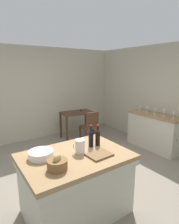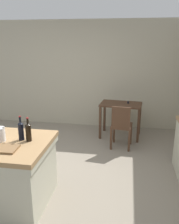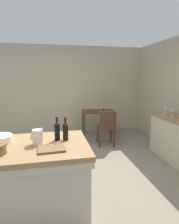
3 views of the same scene
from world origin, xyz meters
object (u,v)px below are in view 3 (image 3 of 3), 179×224
object	(u,v)px
cutting_board	(52,149)
island_table	(33,175)
side_cabinet	(179,140)
wash_bowl	(0,139)
wooden_chair	(106,127)
writing_desk	(98,115)
wine_glass_right	(173,111)
wine_bottle_dark	(66,131)
wine_bottle_amber	(57,131)
pitcher	(37,137)
wine_glass_far_right	(165,109)

from	to	relation	value
cutting_board	island_table	bearing A→B (deg)	140.70
side_cabinet	wash_bowl	xyz separation A→B (m)	(-3.16, -0.63, 0.48)
wooden_chair	wash_bowl	distance (m)	2.67
wash_bowl	writing_desk	bearing A→B (deg)	50.86
cutting_board	wine_glass_right	bearing A→B (deg)	26.56
island_table	wine_bottle_dark	size ratio (longest dim) A/B	4.45
cutting_board	wine_glass_right	world-z (taller)	wine_glass_right
writing_desk	wash_bowl	distance (m)	3.07
wine_bottle_amber	wash_bowl	bearing A→B (deg)	174.53
wooden_chair	pitcher	distance (m)	2.47
writing_desk	wine_glass_right	xyz separation A→B (m)	(1.21, -1.50, 0.35)
island_table	wooden_chair	bearing A→B (deg)	50.90
wash_bowl	pitcher	bearing A→B (deg)	-18.24
writing_desk	wine_bottle_dark	xyz separation A→B (m)	(-1.09, -2.46, 0.35)
wine_bottle_dark	wine_glass_right	size ratio (longest dim) A/B	1.92
writing_desk	cutting_board	world-z (taller)	cutting_board
wash_bowl	wooden_chair	bearing A→B (deg)	41.64
island_table	wash_bowl	distance (m)	0.63
cutting_board	wash_bowl	bearing A→B (deg)	150.12
wine_bottle_amber	pitcher	bearing A→B (deg)	-160.06
wine_bottle_dark	side_cabinet	bearing A→B (deg)	17.09
island_table	cutting_board	distance (m)	0.52
island_table	wine_glass_right	xyz separation A→B (m)	(2.74, 1.05, 0.53)
wooden_chair	wash_bowl	world-z (taller)	wash_bowl
island_table	wine_glass_right	size ratio (longest dim) A/B	8.53
pitcher	wooden_chair	bearing A→B (deg)	52.09
island_table	cutting_board	xyz separation A→B (m)	(0.24, -0.20, 0.42)
wine_bottle_amber	wine_glass_far_right	size ratio (longest dim) A/B	2.01
island_table	wash_bowl	size ratio (longest dim) A/B	4.41
wine_bottle_amber	wine_glass_far_right	world-z (taller)	wine_bottle_amber
side_cabinet	wooden_chair	distance (m)	1.64
side_cabinet	writing_desk	xyz separation A→B (m)	(-1.23, 1.74, 0.20)
wine_bottle_amber	side_cabinet	bearing A→B (deg)	16.02
cutting_board	wine_glass_far_right	bearing A→B (deg)	30.87
wooden_chair	writing_desk	bearing A→B (deg)	93.62
island_table	wine_bottle_amber	world-z (taller)	wine_bottle_amber
wooden_chair	wine_bottle_amber	bearing A→B (deg)	-124.29
island_table	writing_desk	distance (m)	2.97
wooden_chair	side_cabinet	bearing A→B (deg)	-43.32
side_cabinet	pitcher	bearing A→B (deg)	-163.61
wine_glass_far_right	cutting_board	bearing A→B (deg)	-149.13
wine_bottle_dark	wine_glass_far_right	bearing A→B (deg)	27.52
wine_bottle_amber	wine_glass_far_right	xyz separation A→B (m)	(2.40, 1.18, -0.01)
pitcher	cutting_board	size ratio (longest dim) A/B	0.74
wine_bottle_dark	writing_desk	bearing A→B (deg)	66.01
side_cabinet	wine_glass_far_right	distance (m)	0.73
cutting_board	wine_bottle_dark	xyz separation A→B (m)	(0.19, 0.29, 0.12)
wine_bottle_dark	wine_bottle_amber	distance (m)	0.11
side_cabinet	wooden_chair	world-z (taller)	wooden_chair
island_table	pitcher	distance (m)	0.51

